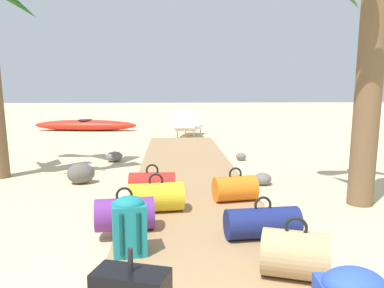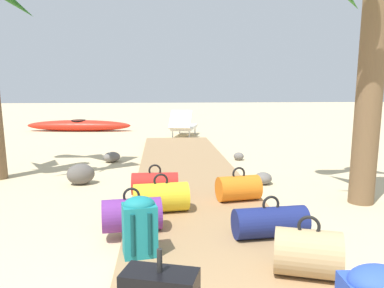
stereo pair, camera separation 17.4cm
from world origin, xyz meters
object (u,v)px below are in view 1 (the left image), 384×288
(duffel_bag_purple, at_px, (125,214))
(duffel_bag_orange, at_px, (235,188))
(duffel_bag_navy, at_px, (262,223))
(duffel_bag_yellow, at_px, (156,197))
(lounge_chair, at_px, (188,125))
(kayak, at_px, (86,125))
(backpack_teal, at_px, (129,224))
(duffel_bag_tan, at_px, (295,254))
(duffel_bag_red, at_px, (152,183))

(duffel_bag_purple, distance_m, duffel_bag_orange, 1.53)
(duffel_bag_navy, xyz_separation_m, duffel_bag_yellow, (-1.00, 0.82, 0.02))
(duffel_bag_navy, distance_m, lounge_chair, 7.89)
(duffel_bag_yellow, height_order, kayak, duffel_bag_yellow)
(duffel_bag_yellow, bearing_deg, duffel_bag_purple, -116.84)
(duffel_bag_yellow, height_order, duffel_bag_purple, duffel_bag_yellow)
(backpack_teal, relative_size, lounge_chair, 0.30)
(duffel_bag_purple, distance_m, backpack_teal, 0.57)
(backpack_teal, height_order, duffel_bag_orange, backpack_teal)
(duffel_bag_yellow, distance_m, lounge_chair, 7.09)
(backpack_teal, bearing_deg, duffel_bag_navy, 13.71)
(duffel_bag_purple, height_order, duffel_bag_tan, duffel_bag_tan)
(duffel_bag_red, relative_size, lounge_chair, 0.36)
(duffel_bag_purple, height_order, backpack_teal, backpack_teal)
(duffel_bag_navy, bearing_deg, lounge_chair, 92.33)
(duffel_bag_red, distance_m, duffel_bag_yellow, 0.70)
(duffel_bag_yellow, relative_size, duffel_bag_orange, 1.15)
(duffel_bag_red, height_order, backpack_teal, backpack_teal)
(duffel_bag_red, bearing_deg, lounge_chair, 83.25)
(lounge_chair, bearing_deg, kayak, 152.78)
(duffel_bag_red, xyz_separation_m, kayak, (-2.57, 8.07, -0.04))
(duffel_bag_yellow, xyz_separation_m, lounge_chair, (0.68, 7.06, 0.09))
(duffel_bag_red, bearing_deg, duffel_bag_purple, -99.40)
(duffel_bag_orange, bearing_deg, duffel_bag_tan, -86.42)
(duffel_bag_tan, xyz_separation_m, lounge_chair, (-0.38, 8.63, 0.07))
(duffel_bag_yellow, xyz_separation_m, kayak, (-2.65, 8.77, -0.06))
(backpack_teal, bearing_deg, lounge_chair, 84.00)
(lounge_chair, relative_size, kayak, 0.47)
(duffel_bag_yellow, relative_size, kayak, 0.18)
(duffel_bag_red, relative_size, backpack_teal, 1.20)
(backpack_teal, distance_m, kayak, 10.18)
(duffel_bag_red, bearing_deg, duffel_bag_navy, -54.68)
(duffel_bag_purple, height_order, duffel_bag_orange, duffel_bag_purple)
(duffel_bag_navy, height_order, backpack_teal, backpack_teal)
(duffel_bag_navy, relative_size, backpack_teal, 1.42)
(duffel_bag_purple, bearing_deg, duffel_bag_orange, 36.70)
(duffel_bag_navy, relative_size, kayak, 0.20)
(duffel_bag_red, relative_size, duffel_bag_purple, 1.00)
(duffel_bag_navy, bearing_deg, kayak, 110.82)
(duffel_bag_navy, xyz_separation_m, backpack_teal, (-1.18, -0.29, 0.12))
(kayak, bearing_deg, lounge_chair, -27.22)
(duffel_bag_orange, distance_m, kayak, 9.15)
(duffel_bag_navy, distance_m, kayak, 10.26)
(duffel_bag_purple, bearing_deg, duffel_bag_navy, -11.57)
(duffel_bag_tan, bearing_deg, lounge_chair, 92.54)
(duffel_bag_purple, bearing_deg, lounge_chair, 82.81)
(duffel_bag_tan, distance_m, lounge_chair, 8.64)
(duffel_bag_red, xyz_separation_m, duffel_bag_tan, (1.14, -2.27, 0.03))
(duffel_bag_navy, relative_size, duffel_bag_orange, 1.27)
(duffel_bag_yellow, xyz_separation_m, duffel_bag_tan, (1.06, -1.57, 0.01))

